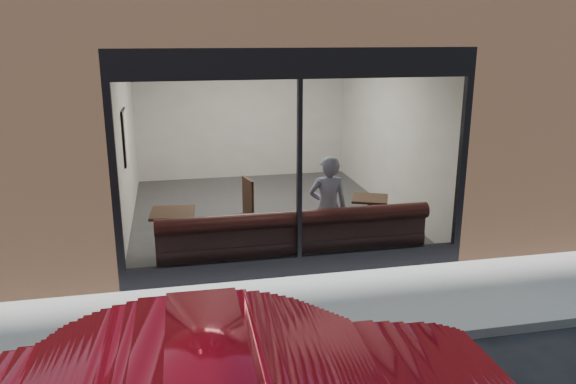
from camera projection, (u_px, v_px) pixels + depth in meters
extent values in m
plane|color=black|center=(341.00, 350.00, 6.20)|extent=(120.00, 120.00, 0.00)
cube|color=gray|center=(317.00, 308.00, 7.14)|extent=(40.00, 2.00, 0.01)
cube|color=gray|center=(342.00, 348.00, 6.14)|extent=(40.00, 0.10, 0.12)
cube|color=brown|center=(76.00, 116.00, 12.54)|extent=(2.50, 12.00, 3.20)
cube|color=brown|center=(391.00, 107.00, 14.05)|extent=(2.50, 12.00, 3.20)
cube|color=brown|center=(228.00, 98.00, 16.12)|extent=(5.00, 6.00, 3.20)
plane|color=#2D2D30|center=(264.00, 213.00, 10.90)|extent=(6.00, 6.00, 0.00)
plane|color=white|center=(262.00, 44.00, 10.04)|extent=(6.00, 6.00, 0.00)
plane|color=beige|center=(242.00, 112.00, 13.29)|extent=(5.00, 0.00, 5.00)
plane|color=beige|center=(125.00, 137.00, 9.97)|extent=(0.00, 6.00, 6.00)
plane|color=beige|center=(389.00, 128.00, 10.97)|extent=(0.00, 6.00, 6.00)
cube|color=black|center=(299.00, 266.00, 8.09)|extent=(5.00, 0.10, 0.30)
cube|color=black|center=(300.00, 63.00, 7.32)|extent=(5.00, 0.10, 0.40)
cube|color=black|center=(299.00, 171.00, 7.71)|extent=(0.06, 0.10, 2.50)
plane|color=white|center=(300.00, 172.00, 7.68)|extent=(4.80, 0.00, 4.80)
cube|color=#331312|center=(293.00, 251.00, 8.45)|extent=(4.00, 0.55, 0.45)
imported|color=#96A2C4|center=(328.00, 208.00, 8.57)|extent=(0.62, 0.43, 1.62)
cube|color=black|center=(173.00, 213.00, 8.56)|extent=(0.71, 0.71, 0.04)
cube|color=black|center=(370.00, 199.00, 9.30)|extent=(0.75, 0.75, 0.04)
cube|color=black|center=(238.00, 219.00, 9.86)|extent=(0.56, 0.56, 0.04)
cube|color=black|center=(321.00, 217.00, 9.98)|extent=(0.57, 0.57, 0.04)
cube|color=white|center=(126.00, 137.00, 9.56)|extent=(0.02, 0.66, 0.88)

